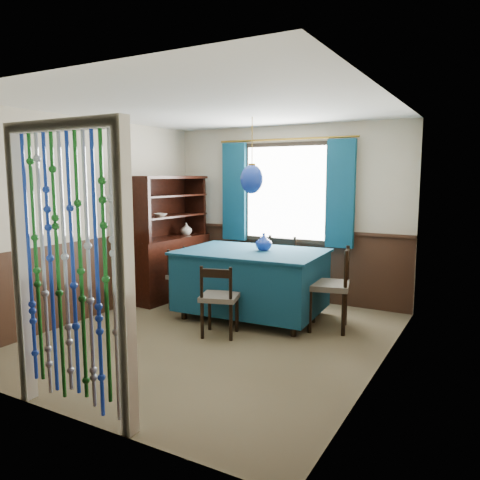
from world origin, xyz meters
The scene contains 22 objects.
floor centered at (0.00, 0.00, 0.00)m, with size 4.00×4.00×0.00m, color brown.
ceiling centered at (0.00, 0.00, 2.50)m, with size 4.00×4.00×0.00m, color silver.
wall_back centered at (0.00, 2.00, 1.25)m, with size 3.60×3.60×0.00m, color #C1B79E.
wall_front centered at (0.00, -2.00, 1.25)m, with size 3.60×3.60×0.00m, color #C1B79E.
wall_left centered at (-1.80, 0.00, 1.25)m, with size 4.00×4.00×0.00m, color #C1B79E.
wall_right centered at (1.80, 0.00, 1.25)m, with size 4.00×4.00×0.00m, color #C1B79E.
wainscot_back centered at (0.00, 1.99, 0.50)m, with size 3.60×3.60×0.00m, color #361F14.
wainscot_front centered at (0.00, -1.99, 0.50)m, with size 3.60×3.60×0.00m, color #361F14.
wainscot_left centered at (-1.79, 0.00, 0.50)m, with size 4.00×4.00×0.00m, color #361F14.
wainscot_right centered at (1.79, 0.00, 0.50)m, with size 4.00×4.00×0.00m, color #361F14.
window centered at (0.00, 1.95, 1.55)m, with size 1.32×0.12×1.42m, color black.
doorway centered at (0.00, -1.94, 1.05)m, with size 1.16×0.12×2.18m, color silver, non-canonical shape.
dining_table centered at (0.01, 0.89, 0.49)m, with size 1.84×1.32×0.86m.
chair_near centered at (0.02, 0.08, 0.44)m, with size 0.50×0.49×0.82m.
chair_far centered at (0.02, 1.62, 0.50)m, with size 0.48×0.46×0.95m.
chair_left centered at (-0.98, 0.81, 0.44)m, with size 0.41×0.43×0.82m.
chair_right centered at (1.04, 0.92, 0.51)m, with size 0.56×0.58×0.97m.
sideboard centered at (-1.54, 1.20, 0.62)m, with size 0.55×1.39×1.79m.
pendant_lamp centered at (0.01, 0.89, 1.75)m, with size 0.29×0.29×0.93m.
vase_table centered at (0.12, 0.99, 0.96)m, with size 0.19×0.19×0.20m, color navy.
bowl_shelf centered at (-1.48, 0.95, 1.25)m, with size 0.19×0.19×0.05m, color beige.
vase_sideboard centered at (-1.48, 1.56, 1.00)m, with size 0.19×0.19×0.20m, color beige.
Camera 1 is at (2.71, -4.24, 1.79)m, focal length 35.00 mm.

